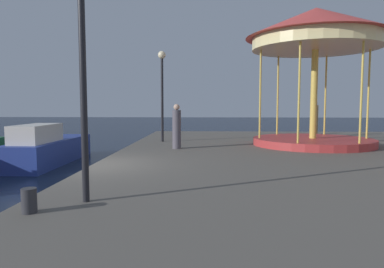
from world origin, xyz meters
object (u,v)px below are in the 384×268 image
(motorboat_blue, at_px, (48,148))
(person_mid_promenade, at_px, (315,120))
(bollard_center, at_px, (29,201))
(carousel, at_px, (315,42))
(lamp_post_mid_promenade, at_px, (162,80))
(lamp_post_near_edge, at_px, (82,44))
(person_by_the_water, at_px, (177,128))

(motorboat_blue, bearing_deg, person_mid_promenade, 19.28)
(bollard_center, relative_size, person_mid_promenade, 0.20)
(carousel, relative_size, person_mid_promenade, 2.98)
(lamp_post_mid_promenade, height_order, person_mid_promenade, lamp_post_mid_promenade)
(person_mid_promenade, bearing_deg, motorboat_blue, -160.72)
(lamp_post_mid_promenade, relative_size, bollard_center, 10.52)
(motorboat_blue, xyz_separation_m, person_mid_promenade, (12.55, 4.39, 1.05))
(lamp_post_mid_promenade, bearing_deg, bollard_center, -93.84)
(motorboat_blue, xyz_separation_m, lamp_post_near_edge, (4.64, -8.45, 2.91))
(lamp_post_mid_promenade, height_order, bollard_center, lamp_post_mid_promenade)
(carousel, relative_size, person_by_the_water, 3.31)
(motorboat_blue, height_order, person_by_the_water, person_by_the_water)
(carousel, xyz_separation_m, bollard_center, (-7.36, -9.68, -4.13))
(person_by_the_water, distance_m, person_mid_promenade, 8.70)
(lamp_post_near_edge, relative_size, person_mid_promenade, 2.06)
(carousel, relative_size, bollard_center, 14.55)
(motorboat_blue, relative_size, lamp_post_mid_promenade, 1.34)
(carousel, relative_size, lamp_post_near_edge, 1.44)
(motorboat_blue, height_order, lamp_post_mid_promenade, lamp_post_mid_promenade)
(lamp_post_near_edge, relative_size, bollard_center, 10.07)
(motorboat_blue, bearing_deg, carousel, 2.77)
(carousel, height_order, lamp_post_mid_promenade, carousel)
(lamp_post_near_edge, height_order, lamp_post_mid_promenade, lamp_post_mid_promenade)
(person_mid_promenade, bearing_deg, lamp_post_near_edge, -121.62)
(lamp_post_mid_promenade, xyz_separation_m, person_by_the_water, (0.91, -2.63, -2.06))
(lamp_post_near_edge, bearing_deg, bollard_center, -134.85)
(lamp_post_near_edge, bearing_deg, carousel, 53.43)
(motorboat_blue, xyz_separation_m, bollard_center, (3.96, -9.14, 0.33))
(carousel, distance_m, person_by_the_water, 6.85)
(motorboat_blue, xyz_separation_m, lamp_post_mid_promenade, (4.69, 1.78, 3.02))
(bollard_center, bearing_deg, person_by_the_water, 78.80)
(motorboat_blue, xyz_separation_m, person_by_the_water, (5.60, -0.84, 0.95))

